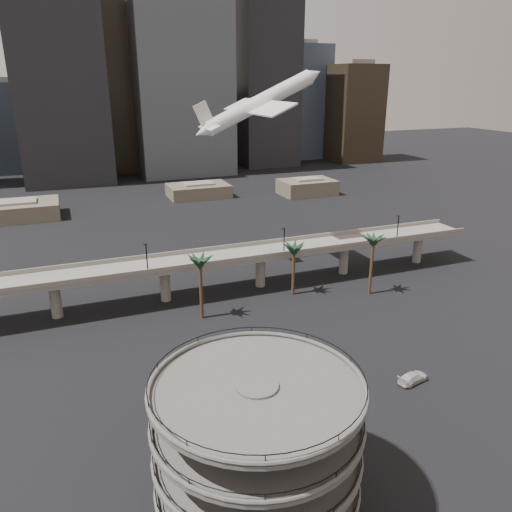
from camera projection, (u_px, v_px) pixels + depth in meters
name	position (u px, v px, depth m)	size (l,w,h in m)	color
ground	(340.00, 455.00, 63.53)	(700.00, 700.00, 0.00)	black
parking_ramp	(257.00, 437.00, 52.26)	(22.20, 22.20, 17.35)	#54514E
overpass	(214.00, 262.00, 109.31)	(130.00, 9.30, 14.70)	slate
palm_trees	(292.00, 251.00, 103.66)	(42.40, 10.40, 14.00)	#44301D
low_buildings	(165.00, 197.00, 189.77)	(135.00, 27.50, 6.80)	brown
skyline	(146.00, 88.00, 245.48)	(269.00, 86.00, 111.54)	gray
airborne_jet	(259.00, 103.00, 119.54)	(33.98, 31.00, 17.40)	white
car_a	(278.00, 392.00, 75.08)	(1.82, 4.51, 1.54)	#B54B19
car_b	(303.00, 358.00, 84.10)	(1.60, 4.60, 1.52)	black
car_c	(413.00, 377.00, 78.67)	(2.26, 5.55, 1.61)	silver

